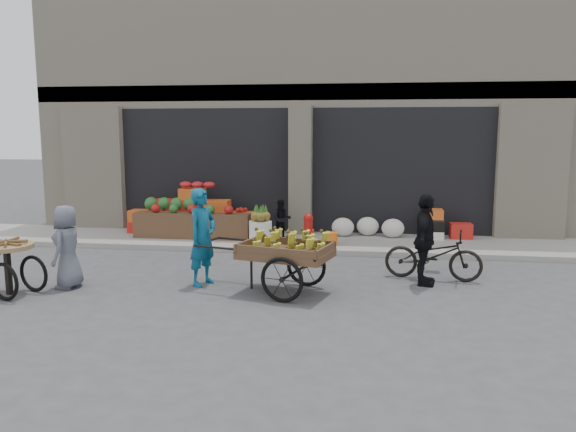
# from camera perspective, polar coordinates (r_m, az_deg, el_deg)

# --- Properties ---
(ground) EXTENTS (80.00, 80.00, 0.00)m
(ground) POSITION_cam_1_polar(r_m,az_deg,el_deg) (9.33, -2.41, -7.91)
(ground) COLOR #424244
(ground) RESTS_ON ground
(sidewalk) EXTENTS (18.00, 2.20, 0.12)m
(sidewalk) POSITION_cam_1_polar(r_m,az_deg,el_deg) (13.25, 0.80, -2.65)
(sidewalk) COLOR gray
(sidewalk) RESTS_ON ground
(building) EXTENTS (14.00, 6.45, 7.00)m
(building) POSITION_cam_1_polar(r_m,az_deg,el_deg) (16.92, 2.54, 11.06)
(building) COLOR beige
(building) RESTS_ON ground
(fruit_display) EXTENTS (3.10, 1.12, 1.24)m
(fruit_display) POSITION_cam_1_polar(r_m,az_deg,el_deg) (13.94, -9.22, 0.35)
(fruit_display) COLOR red
(fruit_display) RESTS_ON sidewalk
(pineapple_bin) EXTENTS (0.52, 0.52, 0.50)m
(pineapple_bin) POSITION_cam_1_polar(r_m,az_deg,el_deg) (12.82, -2.81, -1.63)
(pineapple_bin) COLOR silver
(pineapple_bin) RESTS_ON sidewalk
(fire_hydrant) EXTENTS (0.22, 0.22, 0.71)m
(fire_hydrant) POSITION_cam_1_polar(r_m,az_deg,el_deg) (12.59, 2.07, -1.21)
(fire_hydrant) COLOR #A5140F
(fire_hydrant) RESTS_ON sidewalk
(orange_bucket) EXTENTS (0.32, 0.32, 0.30)m
(orange_bucket) POSITION_cam_1_polar(r_m,az_deg,el_deg) (12.54, 4.31, -2.35)
(orange_bucket) COLOR orange
(orange_bucket) RESTS_ON sidewalk
(right_bay_goods) EXTENTS (3.35, 0.60, 0.70)m
(right_bay_goods) POSITION_cam_1_polar(r_m,az_deg,el_deg) (13.71, 12.03, -0.98)
(right_bay_goods) COLOR silver
(right_bay_goods) RESTS_ON sidewalk
(seated_person) EXTENTS (0.51, 0.43, 0.93)m
(seated_person) POSITION_cam_1_polar(r_m,az_deg,el_deg) (13.30, -0.63, -0.31)
(seated_person) COLOR black
(seated_person) RESTS_ON sidewalk
(banana_cart) EXTENTS (2.62, 1.58, 1.02)m
(banana_cart) POSITION_cam_1_polar(r_m,az_deg,el_deg) (9.22, -0.54, -3.32)
(banana_cart) COLOR brown
(banana_cart) RESTS_ON ground
(vendor_woman) EXTENTS (0.61, 0.72, 1.69)m
(vendor_woman) POSITION_cam_1_polar(r_m,az_deg,el_deg) (9.79, -8.68, -2.12)
(vendor_woman) COLOR #0F5275
(vendor_woman) RESTS_ON ground
(tricycle_cart) EXTENTS (1.46, 1.05, 0.95)m
(tricycle_cart) POSITION_cam_1_polar(r_m,az_deg,el_deg) (10.25, -26.65, -4.07)
(tricycle_cart) COLOR #9E7F51
(tricycle_cart) RESTS_ON ground
(vendor_grey) EXTENTS (0.47, 0.71, 1.42)m
(vendor_grey) POSITION_cam_1_polar(r_m,az_deg,el_deg) (10.24, -21.52, -2.92)
(vendor_grey) COLOR slate
(vendor_grey) RESTS_ON ground
(bicycle) EXTENTS (1.79, 0.88, 0.90)m
(bicycle) POSITION_cam_1_polar(r_m,az_deg,el_deg) (10.44, 14.53, -3.84)
(bicycle) COLOR black
(bicycle) RESTS_ON ground
(cyclist) EXTENTS (0.54, 0.99, 1.59)m
(cyclist) POSITION_cam_1_polar(r_m,az_deg,el_deg) (9.96, 13.72, -2.37)
(cyclist) COLOR black
(cyclist) RESTS_ON ground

